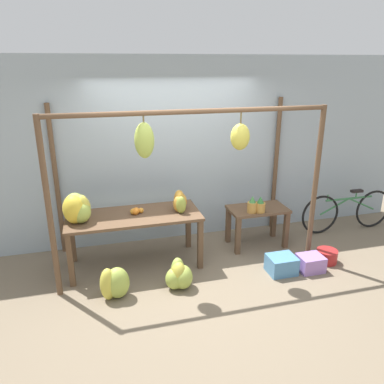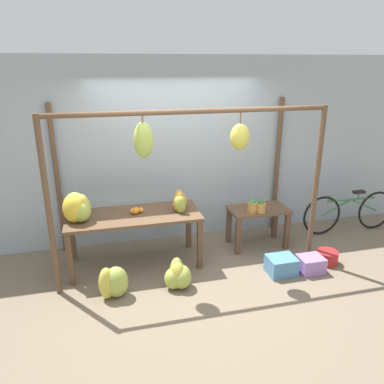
% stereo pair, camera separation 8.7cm
% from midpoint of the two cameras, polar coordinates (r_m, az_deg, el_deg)
% --- Properties ---
extents(ground_plane, '(20.00, 20.00, 0.00)m').
position_cam_midpoint_polar(ground_plane, '(5.03, 0.16, -13.16)').
color(ground_plane, '#756651').
extents(shop_wall_back, '(8.00, 0.08, 2.80)m').
position_cam_midpoint_polar(shop_wall_back, '(5.72, -3.43, 6.11)').
color(shop_wall_back, '#99A8B2').
rests_on(shop_wall_back, ground_plane).
extents(stall_awning, '(3.48, 1.29, 2.19)m').
position_cam_midpoint_polar(stall_awning, '(4.77, -1.29, 5.10)').
color(stall_awning, brown).
rests_on(stall_awning, ground_plane).
extents(display_table_main, '(1.78, 0.75, 0.75)m').
position_cam_midpoint_polar(display_table_main, '(5.14, -9.32, -4.44)').
color(display_table_main, brown).
rests_on(display_table_main, ground_plane).
extents(display_table_side, '(0.88, 0.51, 0.61)m').
position_cam_midpoint_polar(display_table_side, '(5.78, 9.51, -3.68)').
color(display_table_side, brown).
rests_on(display_table_side, ground_plane).
extents(banana_pile_on_table, '(0.43, 0.45, 0.38)m').
position_cam_midpoint_polar(banana_pile_on_table, '(4.98, -17.50, -2.46)').
color(banana_pile_on_table, gold).
rests_on(banana_pile_on_table, display_table_main).
extents(orange_pile, '(0.18, 0.12, 0.09)m').
position_cam_midpoint_polar(orange_pile, '(5.10, -9.04, -2.91)').
color(orange_pile, orange).
rests_on(orange_pile, display_table_main).
extents(pineapple_cluster, '(0.26, 0.16, 0.25)m').
position_cam_midpoint_polar(pineapple_cluster, '(5.53, 9.33, -2.04)').
color(pineapple_cluster, '#B27F38').
rests_on(pineapple_cluster, display_table_side).
extents(banana_pile_ground_left, '(0.39, 0.28, 0.41)m').
position_cam_midpoint_polar(banana_pile_ground_left, '(4.69, -12.30, -13.42)').
color(banana_pile_ground_left, '#9EB247').
rests_on(banana_pile_ground_left, ground_plane).
extents(banana_pile_ground_right, '(0.37, 0.32, 0.40)m').
position_cam_midpoint_polar(banana_pile_ground_right, '(4.79, -2.55, -12.64)').
color(banana_pile_ground_right, '#9EB247').
rests_on(banana_pile_ground_right, ground_plane).
extents(fruit_crate_white, '(0.37, 0.31, 0.24)m').
position_cam_midpoint_polar(fruit_crate_white, '(5.25, 13.01, -10.72)').
color(fruit_crate_white, '#4C84B2').
rests_on(fruit_crate_white, ground_plane).
extents(blue_bucket, '(0.29, 0.29, 0.18)m').
position_cam_midpoint_polar(blue_bucket, '(5.69, 19.42, -9.19)').
color(blue_bucket, '#AD2323').
rests_on(blue_bucket, ground_plane).
extents(parked_bicycle, '(1.68, 0.08, 0.71)m').
position_cam_midpoint_polar(parked_bicycle, '(6.74, 22.26, -2.67)').
color(parked_bicycle, black).
rests_on(parked_bicycle, ground_plane).
extents(papaya_pile, '(0.26, 0.36, 0.28)m').
position_cam_midpoint_polar(papaya_pile, '(5.14, -2.33, -1.51)').
color(papaya_pile, gold).
rests_on(papaya_pile, display_table_main).
extents(fruit_crate_purple, '(0.33, 0.28, 0.22)m').
position_cam_midpoint_polar(fruit_crate_purple, '(5.41, 17.15, -10.32)').
color(fruit_crate_purple, '#9970B7').
rests_on(fruit_crate_purple, ground_plane).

